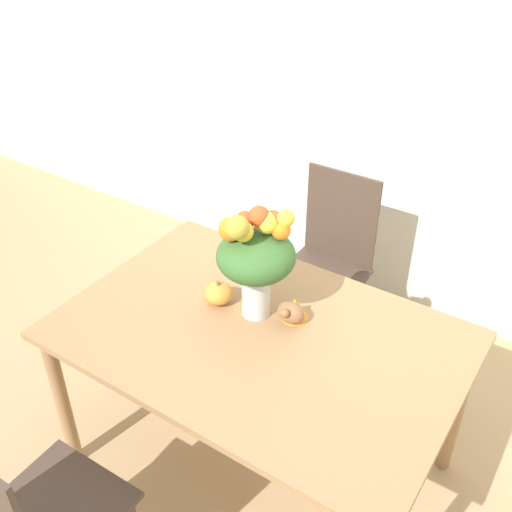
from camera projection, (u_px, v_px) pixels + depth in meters
The scene contains 7 objects.
ground_plane at pixel (259, 461), 2.70m from camera, with size 12.00×12.00×0.00m, color tan.
wall_back at pixel (424, 78), 2.96m from camera, with size 8.00×0.06×2.70m.
dining_table at pixel (259, 349), 2.32m from camera, with size 1.51×1.01×0.77m.
flower_vase at pixel (256, 255), 2.22m from camera, with size 0.30×0.34×0.48m.
pumpkin at pixel (219, 293), 2.39m from camera, with size 0.11×0.11×0.10m.
turkey_figurine at pixel (293, 310), 2.31m from camera, with size 0.11×0.15×0.09m.
dining_chair_near_window at pixel (327, 263), 3.13m from camera, with size 0.42×0.42×0.97m.
Camera 1 is at (0.94, -1.44, 2.27)m, focal length 42.00 mm.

